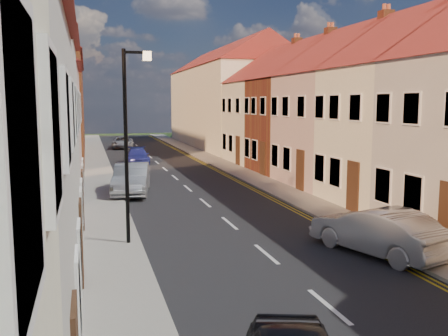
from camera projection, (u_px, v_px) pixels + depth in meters
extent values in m
cube|color=black|center=(188.00, 188.00, 26.36)|extent=(7.00, 90.00, 0.02)
cube|color=#9F9990|center=(102.00, 191.00, 25.20)|extent=(1.80, 90.00, 0.12)
cube|color=#9F9990|center=(266.00, 184.00, 27.51)|extent=(1.80, 90.00, 0.12)
cube|color=beige|center=(421.00, 137.00, 22.21)|extent=(8.00, 5.00, 6.00)
cube|color=beige|center=(358.00, 130.00, 27.37)|extent=(8.00, 5.80, 6.00)
cube|color=brown|center=(386.00, 27.00, 24.50)|extent=(0.60, 0.60, 1.60)
cube|color=brown|center=(314.00, 126.00, 32.53)|extent=(8.00, 5.00, 6.00)
cube|color=brown|center=(330.00, 41.00, 30.04)|extent=(0.60, 0.60, 1.60)
cube|color=beige|center=(283.00, 123.00, 37.69)|extent=(8.00, 5.80, 6.00)
cube|color=brown|center=(297.00, 50.00, 34.82)|extent=(0.60, 0.60, 1.60)
cube|color=beige|center=(228.00, 108.00, 52.19)|extent=(8.00, 24.00, 8.00)
cube|color=brown|center=(34.00, 109.00, 42.52)|extent=(8.00, 24.00, 8.00)
cylinder|color=black|center=(126.00, 148.00, 15.37)|extent=(0.12, 0.12, 6.00)
cube|color=black|center=(135.00, 52.00, 15.09)|extent=(0.70, 0.08, 0.08)
cube|color=#FFD899|center=(147.00, 56.00, 15.19)|extent=(0.25, 0.15, 0.28)
imported|color=#929699|center=(132.00, 179.00, 24.73)|extent=(2.35, 4.83, 1.52)
imported|color=navy|center=(137.00, 156.00, 36.90)|extent=(1.83, 4.10, 1.17)
imported|color=#989B9F|center=(123.00, 142.00, 49.58)|extent=(2.39, 4.52, 1.21)
imported|color=#A0A2A8|center=(377.00, 231.00, 14.84)|extent=(2.77, 4.58, 1.43)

